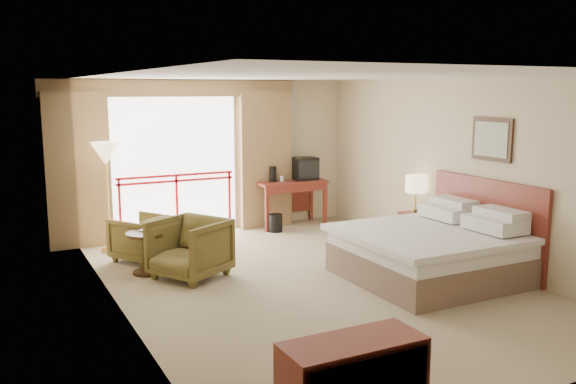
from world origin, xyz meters
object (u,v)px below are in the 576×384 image
nightstand (416,231)px  tv (304,169)px  table_lamp (416,185)px  bed (432,251)px  armchair_near (190,277)px  side_table (146,246)px  wastebasket (275,223)px  armchair_far (142,260)px  desk (289,190)px  floor_lamp (106,158)px

nightstand → tv: tv is taller
nightstand → table_lamp: 0.75m
bed → armchair_near: size_ratio=2.37×
side_table → table_lamp: bearing=-7.7°
wastebasket → armchair_far: size_ratio=0.43×
wastebasket → nightstand: bearing=-54.2°
bed → wastebasket: size_ratio=6.62×
table_lamp → armchair_near: 3.86m
nightstand → armchair_far: bearing=162.8°
armchair_far → armchair_near: armchair_near is taller
tv → armchair_far: bearing=177.9°
desk → wastebasket: size_ratio=4.09×
floor_lamp → side_table: bearing=-81.4°
armchair_far → floor_lamp: (-0.33, 0.75, 1.49)m
desk → armchair_near: 3.59m
armchair_far → side_table: side_table is taller
armchair_far → armchair_near: size_ratio=0.83×
desk → armchair_near: (-2.68, -2.29, -0.67)m
table_lamp → desk: table_lamp is taller
bed → desk: bed is taller
bed → nightstand: 1.59m
tv → floor_lamp: (-3.68, -0.34, 0.42)m
armchair_near → desk: bearing=101.0°
tv → side_table: size_ratio=0.79×
nightstand → desk: size_ratio=0.44×
tv → wastebasket: bearing=-177.4°
nightstand → tv: 2.63m
tv → desk: bearing=148.0°
bed → floor_lamp: (-3.60, 3.42, 1.11)m
nightstand → armchair_far: nightstand is taller
bed → armchair_near: (-2.89, 1.53, -0.38)m
bed → armchair_far: size_ratio=2.85×
desk → armchair_near: size_ratio=1.46×
tv → wastebasket: tv is taller
bed → desk: (-0.21, 3.82, 0.29)m
nightstand → table_lamp: bearing=90.7°
armchair_near → nightstand: bearing=57.8°
desk → tv: tv is taller
wastebasket → side_table: bearing=-151.4°
armchair_near → floor_lamp: size_ratio=0.52×
side_table → floor_lamp: bearing=98.6°
table_lamp → floor_lamp: bearing=155.5°
nightstand → floor_lamp: (-4.42, 2.07, 1.20)m
bed → floor_lamp: floor_lamp is taller
bed → wastebasket: bed is taller
armchair_far → wastebasket: bearing=164.6°
table_lamp → floor_lamp: (-4.42, 2.02, 0.45)m
floor_lamp → table_lamp: bearing=-24.5°
tv → floor_lamp: bearing=165.3°
tv → wastebasket: (-0.77, -0.32, -0.90)m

